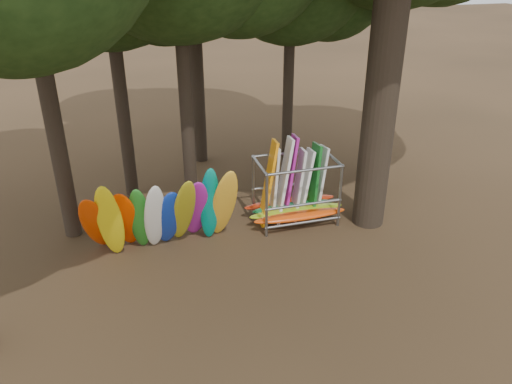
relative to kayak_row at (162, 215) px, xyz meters
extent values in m
plane|color=#47331E|center=(2.39, -1.08, -1.27)|extent=(120.00, 120.00, 0.00)
plane|color=gray|center=(2.39, 58.92, -1.27)|extent=(160.00, 160.00, 0.00)
cylinder|color=black|center=(-2.67, 1.90, 4.76)|extent=(0.51, 0.51, 12.04)
cylinder|color=black|center=(-0.67, 4.35, 3.62)|extent=(0.45, 0.45, 9.78)
cylinder|color=black|center=(5.66, 5.20, 3.37)|extent=(0.41, 0.41, 9.27)
cylinder|color=black|center=(1.24, 2.35, 4.05)|extent=(0.42, 0.42, 10.62)
cylinder|color=black|center=(8.38, 3.09, 4.65)|extent=(0.49, 0.49, 11.83)
ellipsoid|color=#DA3903|center=(-1.84, 0.13, -0.08)|extent=(0.98, 1.94, 2.53)
ellipsoid|color=yellow|center=(-1.43, -0.18, 0.09)|extent=(0.87, 1.40, 2.82)
ellipsoid|color=#ED3900|center=(-1.02, 0.11, -0.07)|extent=(0.97, 1.77, 2.54)
ellipsoid|color=#22701E|center=(-0.62, 0.08, -0.08)|extent=(0.70, 1.31, 2.50)
ellipsoid|color=white|center=(-0.21, -0.14, 0.02)|extent=(0.74, 1.57, 2.70)
ellipsoid|color=#1031A6|center=(0.20, 0.00, -0.14)|extent=(0.96, 1.63, 2.41)
ellipsoid|color=#AFA51B|center=(0.61, -0.17, 0.10)|extent=(0.85, 2.06, 2.87)
ellipsoid|color=#A71FA4|center=(1.02, 0.12, -0.03)|extent=(0.75, 1.74, 2.61)
ellipsoid|color=#038774|center=(1.43, 0.04, 0.11)|extent=(0.62, 1.21, 2.84)
ellipsoid|color=yellow|center=(1.84, -0.02, 0.09)|extent=(0.94, 1.68, 2.84)
ellipsoid|color=#E6470C|center=(4.42, 0.28, -0.85)|extent=(3.14, 0.55, 0.24)
ellipsoid|color=#90B017|center=(4.42, 0.61, -0.85)|extent=(3.24, 0.55, 0.24)
ellipsoid|color=#176833|center=(4.42, 0.94, -0.85)|extent=(2.86, 0.55, 0.24)
ellipsoid|color=#B4270D|center=(4.42, 1.27, -0.85)|extent=(3.24, 0.55, 0.24)
cube|color=orange|center=(3.50, 0.86, 0.15)|extent=(0.64, 0.76, 2.85)
cube|color=silver|center=(3.76, 1.10, -0.01)|extent=(0.33, 0.77, 2.54)
cube|color=silver|center=(4.02, 0.88, 0.17)|extent=(0.62, 0.77, 2.89)
cube|color=#A91C92|center=(4.29, 1.07, 0.16)|extent=(0.54, 0.77, 2.87)
cube|color=silver|center=(4.55, 0.90, -0.06)|extent=(0.47, 0.75, 2.44)
cube|color=white|center=(4.81, 1.00, -0.09)|extent=(0.54, 0.76, 2.36)
cube|color=#176A23|center=(5.07, 0.88, 0.01)|extent=(0.36, 0.79, 2.58)
cube|color=white|center=(5.33, 1.04, -0.08)|extent=(0.49, 0.79, 2.40)
camera|label=1|loc=(-0.89, -12.90, 6.96)|focal=35.00mm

